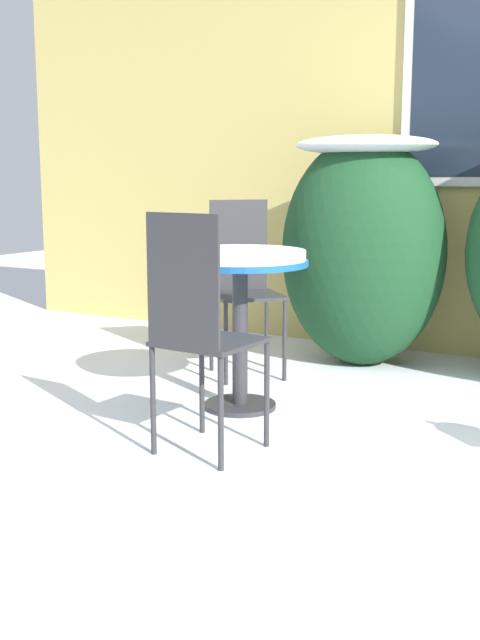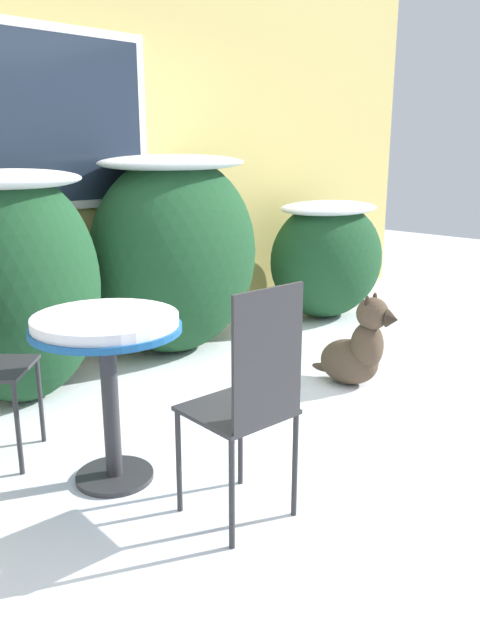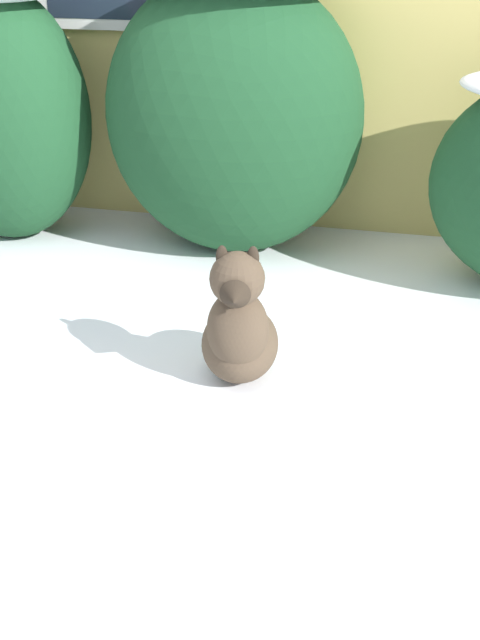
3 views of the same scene
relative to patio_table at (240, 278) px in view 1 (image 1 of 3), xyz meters
The scene contains 5 objects.
ground_plane 1.30m from the patio_table, 22.04° to the right, with size 16.00×16.00×0.00m, color white.
shrub_left 1.23m from the patio_table, 81.89° to the left, with size 1.03×0.79×1.41m.
patio_table is the anchor object (origin of this frame).
patio_chair_near_table 0.75m from the patio_table, 118.29° to the left, with size 0.55×0.55×1.03m.
patio_chair_far_side 0.74m from the patio_table, 73.69° to the right, with size 0.41×0.41×1.03m.
Camera 1 is at (0.94, -3.02, 1.18)m, focal length 45.00 mm.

